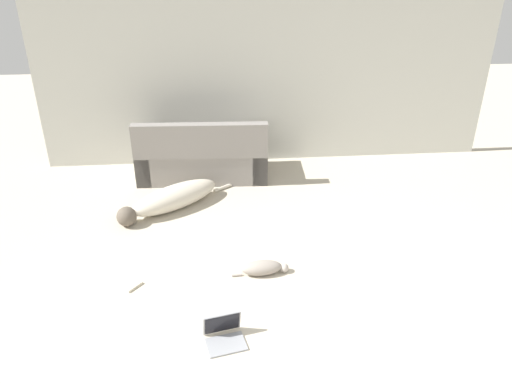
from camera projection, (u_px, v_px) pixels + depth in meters
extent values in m
cube|color=beige|center=(269.00, 80.00, 7.00)|extent=(6.40, 0.06, 2.40)
cube|color=gray|center=(203.00, 161.00, 6.95)|extent=(1.79, 0.86, 0.42)
cube|color=gray|center=(200.00, 141.00, 6.45)|extent=(1.76, 0.23, 0.46)
cube|color=gray|center=(259.00, 156.00, 6.94)|extent=(0.24, 0.79, 0.56)
cube|color=gray|center=(147.00, 158.00, 6.89)|extent=(0.24, 0.79, 0.56)
ellipsoid|color=beige|center=(175.00, 197.00, 6.16)|extent=(1.19, 1.00, 0.28)
sphere|color=brown|center=(127.00, 217.00, 5.79)|extent=(0.33, 0.33, 0.23)
cylinder|color=beige|center=(223.00, 187.00, 6.64)|extent=(0.27, 0.21, 0.05)
ellipsoid|color=gray|center=(262.00, 268.00, 4.98)|extent=(0.41, 0.20, 0.15)
sphere|color=#A89E93|center=(284.00, 268.00, 5.02)|extent=(0.10, 0.10, 0.10)
cylinder|color=gray|center=(237.00, 275.00, 4.97)|extent=(0.10, 0.03, 0.02)
cube|color=gray|center=(226.00, 344.00, 4.14)|extent=(0.36, 0.28, 0.02)
cube|color=gray|center=(222.00, 323.00, 4.21)|extent=(0.33, 0.13, 0.22)
cube|color=black|center=(222.00, 324.00, 4.20)|extent=(0.30, 0.11, 0.20)
cube|color=beige|center=(131.00, 285.00, 4.83)|extent=(0.21, 0.22, 0.02)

